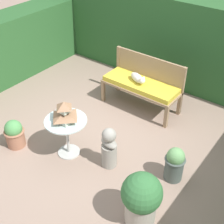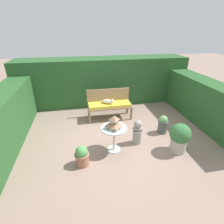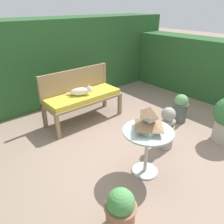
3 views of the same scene
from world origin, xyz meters
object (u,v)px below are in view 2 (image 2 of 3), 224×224
patio_table (114,133)px  potted_plant_hedge_corner (82,156)px  cat (108,101)px  potted_plant_path_edge (180,137)px  pagoda_birdhouse (114,123)px  potted_plant_table_near (163,124)px  garden_bust (137,132)px  garden_bench (109,105)px

patio_table → potted_plant_hedge_corner: 0.91m
cat → potted_plant_path_edge: 2.44m
pagoda_birdhouse → potted_plant_table_near: 1.68m
patio_table → pagoda_birdhouse: (-0.00, 0.00, 0.27)m
patio_table → garden_bust: bearing=15.2°
patio_table → potted_plant_path_edge: size_ratio=0.85×
garden_bench → potted_plant_table_near: size_ratio=2.64×
garden_bench → potted_plant_hedge_corner: bearing=-115.4°
pagoda_birdhouse → potted_plant_path_edge: bearing=-12.4°
potted_plant_table_near → cat: bearing=140.2°
garden_bench → cat: cat is taller
potted_plant_hedge_corner → potted_plant_table_near: 2.47m
garden_bench → patio_table: bearing=-96.6°
garden_bust → potted_plant_path_edge: size_ratio=0.90×
patio_table → potted_plant_table_near: bearing=18.8°
garden_bench → potted_plant_hedge_corner: (-0.98, -2.07, -0.22)m
pagoda_birdhouse → garden_bust: pagoda_birdhouse is taller
garden_bench → garden_bust: bearing=-73.3°
pagoda_birdhouse → potted_plant_path_edge: size_ratio=0.45×
pagoda_birdhouse → potted_plant_hedge_corner: bearing=-154.5°
cat → potted_plant_hedge_corner: 2.27m
cat → garden_bust: size_ratio=0.60×
patio_table → pagoda_birdhouse: size_ratio=1.89×
garden_bust → potted_plant_path_edge: bearing=-16.5°
garden_bench → pagoda_birdhouse: bearing=-96.6°
cat → potted_plant_table_near: size_ratio=0.75×
potted_plant_path_edge → potted_plant_hedge_corner: potted_plant_path_edge is taller
patio_table → potted_plant_path_edge: (1.52, -0.34, -0.09)m
cat → potted_plant_table_near: bearing=-14.4°
potted_plant_path_edge → potted_plant_table_near: (-0.00, 0.85, -0.12)m
potted_plant_path_edge → potted_plant_hedge_corner: size_ratio=1.58×
garden_bench → garden_bust: 1.59m
garden_bench → potted_plant_path_edge: size_ratio=1.90×
garden_bench → potted_plant_table_near: (1.33, -1.18, -0.18)m
cat → potted_plant_path_edge: (1.38, -2.00, -0.21)m
pagoda_birdhouse → garden_bench: bearing=83.4°
cat → patio_table: 1.68m
potted_plant_hedge_corner → potted_plant_table_near: (2.31, 0.89, 0.04)m
potted_plant_path_edge → potted_plant_table_near: potted_plant_path_edge is taller
cat → garden_bench: bearing=51.9°
cat → garden_bust: cat is taller
patio_table → garden_bust: size_ratio=0.94×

